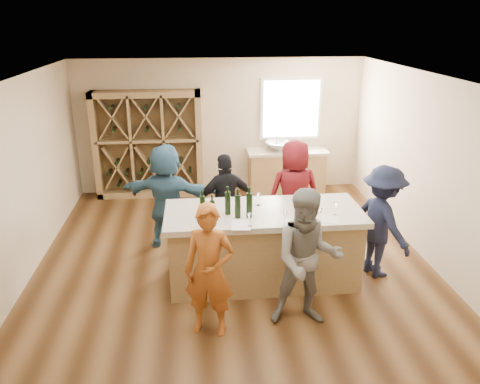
{
  "coord_description": "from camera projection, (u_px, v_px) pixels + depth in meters",
  "views": [
    {
      "loc": [
        -0.53,
        -6.23,
        3.59
      ],
      "look_at": [
        0.1,
        0.2,
        1.15
      ],
      "focal_mm": 35.0,
      "sensor_mm": 36.0,
      "label": 1
    }
  ],
  "objects": [
    {
      "name": "floor",
      "position": [
        235.0,
        270.0,
        7.14
      ],
      "size": [
        6.0,
        7.0,
        0.1
      ],
      "primitive_type": "cube",
      "color": "#55361B",
      "rests_on": "ground"
    },
    {
      "name": "ceiling",
      "position": [
        234.0,
        76.0,
        6.11
      ],
      "size": [
        6.0,
        7.0,
        0.1
      ],
      "primitive_type": "cube",
      "color": "white",
      "rests_on": "ground"
    },
    {
      "name": "wall_back",
      "position": [
        220.0,
        126.0,
        9.93
      ],
      "size": [
        6.0,
        0.1,
        2.8
      ],
      "primitive_type": "cube",
      "color": "beige",
      "rests_on": "ground"
    },
    {
      "name": "wall_front",
      "position": [
        277.0,
        345.0,
        3.32
      ],
      "size": [
        6.0,
        0.1,
        2.8
      ],
      "primitive_type": "cube",
      "color": "beige",
      "rests_on": "ground"
    },
    {
      "name": "wall_left",
      "position": [
        11.0,
        188.0,
        6.35
      ],
      "size": [
        0.1,
        7.0,
        2.8
      ],
      "primitive_type": "cube",
      "color": "beige",
      "rests_on": "ground"
    },
    {
      "name": "wall_right",
      "position": [
        440.0,
        174.0,
        6.9
      ],
      "size": [
        0.1,
        7.0,
        2.8
      ],
      "primitive_type": "cube",
      "color": "beige",
      "rests_on": "ground"
    },
    {
      "name": "window_frame",
      "position": [
        291.0,
        109.0,
        9.87
      ],
      "size": [
        1.3,
        0.06,
        1.3
      ],
      "primitive_type": "cube",
      "color": "white",
      "rests_on": "wall_back"
    },
    {
      "name": "window_pane",
      "position": [
        291.0,
        109.0,
        9.83
      ],
      "size": [
        1.18,
        0.01,
        1.18
      ],
      "primitive_type": "cube",
      "color": "white",
      "rests_on": "wall_back"
    },
    {
      "name": "wine_rack",
      "position": [
        148.0,
        145.0,
        9.64
      ],
      "size": [
        2.2,
        0.45,
        2.2
      ],
      "primitive_type": "cube",
      "color": "olive",
      "rests_on": "floor"
    },
    {
      "name": "back_counter_base",
      "position": [
        286.0,
        172.0,
        10.07
      ],
      "size": [
        1.6,
        0.58,
        0.86
      ],
      "primitive_type": "cube",
      "color": "olive",
      "rests_on": "floor"
    },
    {
      "name": "back_counter_top",
      "position": [
        287.0,
        152.0,
        9.91
      ],
      "size": [
        1.7,
        0.62,
        0.06
      ],
      "primitive_type": "cube",
      "color": "#BCB09A",
      "rests_on": "back_counter_base"
    },
    {
      "name": "sink",
      "position": [
        278.0,
        146.0,
        9.85
      ],
      "size": [
        0.54,
        0.54,
        0.19
      ],
      "primitive_type": "imported",
      "color": "silver",
      "rests_on": "back_counter_top"
    },
    {
      "name": "faucet",
      "position": [
        277.0,
        141.0,
        9.99
      ],
      "size": [
        0.02,
        0.02,
        0.3
      ],
      "primitive_type": "cylinder",
      "color": "silver",
      "rests_on": "back_counter_top"
    },
    {
      "name": "tasting_counter_base",
      "position": [
        263.0,
        248.0,
        6.63
      ],
      "size": [
        2.6,
        1.0,
        1.0
      ],
      "primitive_type": "cube",
      "color": "olive",
      "rests_on": "floor"
    },
    {
      "name": "tasting_counter_top",
      "position": [
        264.0,
        213.0,
        6.44
      ],
      "size": [
        2.72,
        1.12,
        0.08
      ],
      "primitive_type": "cube",
      "color": "#BCB09A",
      "rests_on": "tasting_counter_base"
    },
    {
      "name": "wine_bottle_a",
      "position": [
        203.0,
        206.0,
        6.18
      ],
      "size": [
        0.08,
        0.08,
        0.3
      ],
      "primitive_type": "cylinder",
      "rotation": [
        0.0,
        0.0,
        0.14
      ],
      "color": "black",
      "rests_on": "tasting_counter_top"
    },
    {
      "name": "wine_bottle_b",
      "position": [
        212.0,
        211.0,
        6.07
      ],
      "size": [
        0.07,
        0.07,
        0.28
      ],
      "primitive_type": "cylinder",
      "rotation": [
        0.0,
        0.0,
        0.08
      ],
      "color": "black",
      "rests_on": "tasting_counter_top"
    },
    {
      "name": "wine_bottle_c",
      "position": [
        228.0,
        203.0,
        6.26
      ],
      "size": [
        0.1,
        0.1,
        0.32
      ],
      "primitive_type": "cylinder",
      "rotation": [
        0.0,
        0.0,
        -0.37
      ],
      "color": "black",
      "rests_on": "tasting_counter_top"
    },
    {
      "name": "wine_bottle_d",
      "position": [
        238.0,
        206.0,
        6.15
      ],
      "size": [
        0.1,
        0.1,
        0.32
      ],
      "primitive_type": "cylinder",
      "rotation": [
        0.0,
        0.0,
        -0.34
      ],
      "color": "black",
      "rests_on": "tasting_counter_top"
    },
    {
      "name": "wine_bottle_e",
      "position": [
        249.0,
        205.0,
        6.17
      ],
      "size": [
        0.09,
        0.09,
        0.34
      ],
      "primitive_type": "cylinder",
      "rotation": [
        0.0,
        0.0,
        0.07
      ],
      "color": "black",
      "rests_on": "tasting_counter_top"
    },
    {
      "name": "wine_glass_a",
      "position": [
        250.0,
        220.0,
        5.91
      ],
      "size": [
        0.08,
        0.08,
        0.17
      ],
      "primitive_type": "cone",
      "rotation": [
        0.0,
        0.0,
        0.25
      ],
      "color": "white",
      "rests_on": "tasting_counter_top"
    },
    {
      "name": "wine_glass_b",
      "position": [
        285.0,
        219.0,
        5.95
      ],
      "size": [
        0.09,
        0.09,
        0.19
      ],
      "primitive_type": "cone",
      "rotation": [
        0.0,
        0.0,
        0.37
      ],
      "color": "white",
      "rests_on": "tasting_counter_top"
    },
    {
      "name": "wine_glass_c",
      "position": [
        319.0,
        215.0,
        6.03
      ],
      "size": [
        0.1,
        0.1,
        0.2
      ],
      "primitive_type": "cone",
      "rotation": [
        0.0,
        0.0,
        0.42
      ],
      "color": "white",
      "rests_on": "tasting_counter_top"
    },
    {
      "name": "wine_glass_d",
      "position": [
        296.0,
        208.0,
        6.3
      ],
      "size": [
        0.07,
        0.07,
        0.17
      ],
      "primitive_type": "cone",
      "rotation": [
        0.0,
        0.0,
        0.08
      ],
      "color": "white",
      "rests_on": "tasting_counter_top"
    },
    {
      "name": "wine_glass_e",
      "position": [
        335.0,
        209.0,
        6.25
      ],
      "size": [
        0.08,
        0.08,
        0.19
      ],
      "primitive_type": "cone",
      "rotation": [
        0.0,
        0.0,
        -0.14
      ],
      "color": "white",
      "rests_on": "tasting_counter_top"
    },
    {
      "name": "tasting_menu_a",
      "position": [
        241.0,
        225.0,
        5.99
      ],
      "size": [
        0.27,
        0.35,
        0.0
      ],
      "primitive_type": "cube",
      "rotation": [
        0.0,
        0.0,
        -0.09
      ],
      "color": "white",
      "rests_on": "tasting_counter_top"
    },
    {
      "name": "tasting_menu_b",
      "position": [
        285.0,
        223.0,
        6.05
      ],
      "size": [
        0.28,
        0.32,
        0.0
      ],
      "primitive_type": "cube",
      "rotation": [
        0.0,
        0.0,
        -0.39
      ],
      "color": "white",
      "rests_on": "tasting_counter_top"
    },
    {
      "name": "tasting_menu_c",
      "position": [
        330.0,
        219.0,
        6.16
      ],
      "size": [
        0.28,
        0.34,
        0.0
      ],
      "primitive_type": "cube",
      "rotation": [
        0.0,
        0.0,
        -0.27
      ],
      "color": "white",
      "rests_on": "tasting_counter_top"
    },
    {
      "name": "person_near_left",
      "position": [
        209.0,
        271.0,
        5.42
      ],
      "size": [
        0.69,
        0.57,
        1.64
      ],
      "primitive_type": "imported",
      "rotation": [
        0.0,
        0.0,
        -0.25
      ],
      "color": "#994C19",
      "rests_on": "floor"
    },
    {
      "name": "person_near_right",
      "position": [
        307.0,
        259.0,
        5.57
      ],
      "size": [
        0.89,
        0.54,
        1.75
      ],
      "primitive_type": "imported",
      "rotation": [
        0.0,
        0.0,
        -0.09
      ],
      "color": "slate",
      "rests_on": "floor"
    },
    {
      "name": "person_server",
      "position": [
        382.0,
        222.0,
        6.68
      ],
      "size": [
        0.82,
        1.18,
        1.66
      ],
      "primitive_type": "imported",
      "rotation": [
        0.0,
        0.0,
        1.9
      ],
      "color": "#191E38",
      "rests_on": "floor"
    },
    {
      "name": "person_far_mid",
      "position": [
        226.0,
        202.0,
        7.47
      ],
      "size": [
        1.01,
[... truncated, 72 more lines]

